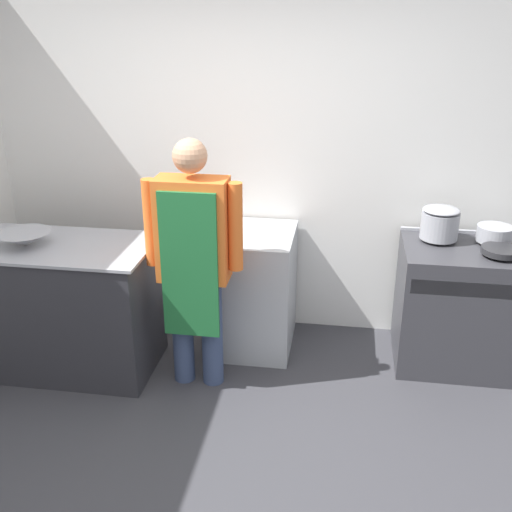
# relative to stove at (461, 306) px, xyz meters

# --- Properties ---
(ground_plane) EXTENTS (14.00, 14.00, 0.00)m
(ground_plane) POSITION_rel_stove_xyz_m (-1.51, -1.48, -0.44)
(ground_plane) COLOR #38383D
(wall_back) EXTENTS (8.00, 0.05, 2.70)m
(wall_back) POSITION_rel_stove_xyz_m (-1.51, 0.40, 0.91)
(wall_back) COLOR white
(wall_back) RESTS_ON ground_plane
(prep_counter) EXTENTS (1.37, 0.70, 0.92)m
(prep_counter) POSITION_rel_stove_xyz_m (-2.76, -0.47, 0.02)
(prep_counter) COLOR #2D2D33
(prep_counter) RESTS_ON ground_plane
(stove) EXTENTS (0.86, 0.66, 0.89)m
(stove) POSITION_rel_stove_xyz_m (0.00, 0.00, 0.00)
(stove) COLOR #38383D
(stove) RESTS_ON ground_plane
(fridge_unit) EXTENTS (0.60, 0.67, 0.89)m
(fridge_unit) POSITION_rel_stove_xyz_m (-1.48, 0.02, 0.01)
(fridge_unit) COLOR #A8ADB2
(fridge_unit) RESTS_ON ground_plane
(person_cook) EXTENTS (0.63, 0.24, 1.66)m
(person_cook) POSITION_rel_stove_xyz_m (-1.76, -0.53, 0.50)
(person_cook) COLOR #38476B
(person_cook) RESTS_ON ground_plane
(mixing_bowl) EXTENTS (0.35, 0.35, 0.09)m
(mixing_bowl) POSITION_rel_stove_xyz_m (-2.91, -0.52, 0.53)
(mixing_bowl) COLOR #9EA0A8
(mixing_bowl) RESTS_ON prep_counter
(stock_pot) EXTENTS (0.26, 0.26, 0.23)m
(stock_pot) POSITION_rel_stove_xyz_m (-0.19, 0.12, 0.57)
(stock_pot) COLOR #9EA0A8
(stock_pot) RESTS_ON stove
(saute_pan) EXTENTS (0.25, 0.25, 0.04)m
(saute_pan) POSITION_rel_stove_xyz_m (0.17, -0.11, 0.47)
(saute_pan) COLOR #262628
(saute_pan) RESTS_ON stove
(sauce_pot) EXTENTS (0.24, 0.24, 0.11)m
(sauce_pot) POSITION_rel_stove_xyz_m (0.17, 0.12, 0.51)
(sauce_pot) COLOR #9EA0A8
(sauce_pot) RESTS_ON stove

